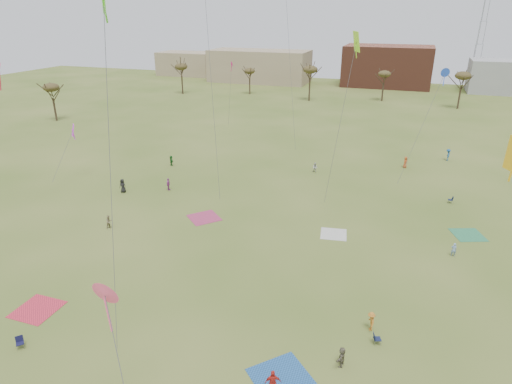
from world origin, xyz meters
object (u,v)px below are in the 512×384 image
(spectator_fore_a, at_px, (273,382))
(camp_chair_center, at_px, (377,341))
(camp_chair_left, at_px, (20,345))
(camp_chair_right, at_px, (450,201))
(radio_tower, at_px, (483,20))

(spectator_fore_a, height_order, camp_chair_center, spectator_fore_a)
(camp_chair_center, bearing_deg, spectator_fore_a, 119.51)
(camp_chair_left, bearing_deg, camp_chair_right, 3.89)
(radio_tower, bearing_deg, camp_chair_right, -96.37)
(camp_chair_center, xyz_separation_m, radio_tower, (16.99, 124.18, 18.95))
(radio_tower, bearing_deg, camp_chair_center, -97.79)
(spectator_fore_a, distance_m, camp_chair_center, 8.72)
(camp_chair_center, bearing_deg, camp_chair_right, -32.48)
(camp_chair_left, bearing_deg, radio_tower, 25.81)
(camp_chair_left, bearing_deg, camp_chair_center, -26.92)
(spectator_fore_a, bearing_deg, camp_chair_right, -132.09)
(camp_chair_left, distance_m, radio_tower, 140.21)
(spectator_fore_a, xyz_separation_m, radio_tower, (22.64, 130.80, 18.33))
(spectator_fore_a, distance_m, camp_chair_left, 17.99)
(spectator_fore_a, relative_size, camp_chair_right, 2.02)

